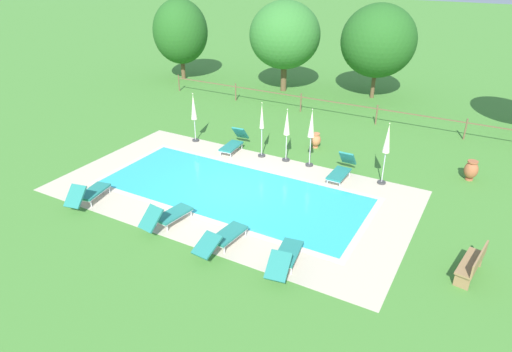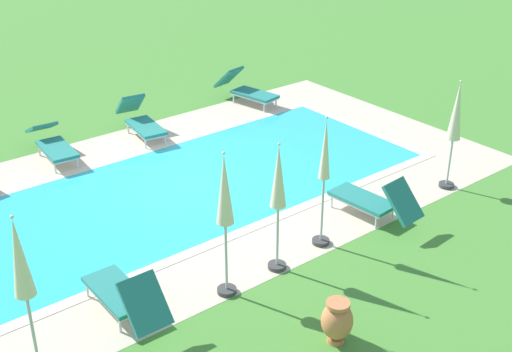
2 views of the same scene
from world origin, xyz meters
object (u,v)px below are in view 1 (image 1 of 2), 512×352
Objects in this scene: sun_lounger_south_mid at (223,237)px; patio_umbrella_closed_row_west at (311,128)px; sun_lounger_north_near_steps at (234,143)px; tree_centre at (378,41)px; patio_umbrella_closed_row_centre at (194,110)px; terracotta_urn_near_fence at (316,140)px; sun_lounger_north_mid at (167,215)px; sun_lounger_north_end at (89,193)px; patio_umbrella_closed_row_east at (387,143)px; sun_lounger_north_far at (285,256)px; sun_lounger_south_near_corner at (341,169)px; tree_east_mid at (180,32)px; tree_west_mid at (285,35)px; patio_umbrella_closed_row_mid_west at (287,126)px; terracotta_urn_by_tree at (471,170)px; patio_umbrella_closed_row_mid_east at (262,123)px; wooden_bench_lawn_side at (473,263)px.

sun_lounger_south_mid is 6.85m from patio_umbrella_closed_row_west.
tree_centre is at bearing 74.68° from sun_lounger_north_near_steps.
terracotta_urn_near_fence is (5.32, 2.07, -1.18)m from patio_umbrella_closed_row_centre.
sun_lounger_north_mid and sun_lounger_north_end have the same top height.
sun_lounger_south_mid is at bearing -60.84° from sun_lounger_north_near_steps.
sun_lounger_north_mid is 2.26m from sun_lounger_south_mid.
sun_lounger_north_mid is at bearing -129.67° from patio_umbrella_closed_row_east.
patio_umbrella_closed_row_west is at bearing 107.58° from sun_lounger_north_far.
patio_umbrella_closed_row_centre is (-7.43, 0.37, 1.17)m from sun_lounger_south_near_corner.
patio_umbrella_closed_row_centre is at bearing -49.78° from tree_east_mid.
tree_west_mid is at bearing 132.78° from patio_umbrella_closed_row_east.
sun_lounger_north_mid is at bearing -60.88° from patio_umbrella_closed_row_centre.
patio_umbrella_closed_row_east is (4.21, -0.09, 0.14)m from patio_umbrella_closed_row_mid_west.
patio_umbrella_closed_row_mid_west is (-1.10, 6.69, 1.23)m from sun_lounger_south_mid.
sun_lounger_north_end is 0.95× the size of sun_lounger_south_mid.
sun_lounger_north_mid is 4.36m from sun_lounger_north_far.
terracotta_urn_by_tree is (4.51, 2.38, 0.05)m from sun_lounger_south_near_corner.
patio_umbrella_closed_row_east reaches higher than sun_lounger_south_near_corner.
terracotta_urn_near_fence is at bearing 150.42° from patio_umbrella_closed_row_east.
patio_umbrella_closed_row_mid_east is (0.02, 6.44, 1.18)m from sun_lounger_north_mid.
sun_lounger_north_mid is at bearing -134.45° from terracotta_urn_by_tree.
patio_umbrella_closed_row_east is 5.88m from wooden_bench_lawn_side.
patio_umbrella_closed_row_east reaches higher than sun_lounger_north_end.
terracotta_urn_by_tree is (6.62, -0.06, 0.06)m from terracotta_urn_near_fence.
sun_lounger_south_near_corner is (-0.54, 6.19, 0.02)m from sun_lounger_north_far.
terracotta_urn_by_tree reaches higher than sun_lounger_north_far.
sun_lounger_north_mid reaches higher than wooden_bench_lawn_side.
sun_lounger_south_mid is 3.00× the size of terracotta_urn_near_fence.
sun_lounger_south_mid is 0.39× the size of tree_east_mid.
terracotta_urn_by_tree reaches higher than sun_lounger_south_mid.
sun_lounger_north_far is 1.11× the size of sun_lounger_south_near_corner.
patio_umbrella_closed_row_mid_west is at bearing 115.76° from sun_lounger_north_far.
sun_lounger_north_near_steps is at bearing -176.71° from patio_umbrella_closed_row_mid_west.
tree_centre reaches higher than terracotta_urn_near_fence.
tree_west_mid is at bearing 91.13° from patio_umbrella_closed_row_centre.
sun_lounger_south_near_corner is 0.80× the size of patio_umbrella_closed_row_mid_west.
sun_lounger_north_far is at bearing -72.42° from patio_umbrella_closed_row_west.
tree_west_mid reaches higher than sun_lounger_south_near_corner.
tree_centre reaches higher than patio_umbrella_closed_row_mid_west.
sun_lounger_south_near_corner is 0.75× the size of patio_umbrella_closed_row_east.
tree_east_mid is (-15.12, 9.47, 2.86)m from sun_lounger_south_near_corner.
sun_lounger_north_far is at bearing -98.75° from patio_umbrella_closed_row_east.
terracotta_urn_by_tree is (2.96, 2.02, -1.28)m from patio_umbrella_closed_row_east.
terracotta_urn_near_fence is at bearing -54.87° from tree_west_mid.
sun_lounger_south_mid is (-2.11, -0.05, -0.02)m from sun_lounger_north_far.
patio_umbrella_closed_row_centre reaches higher than sun_lounger_north_near_steps.
terracotta_urn_by_tree is at bearing 96.52° from wooden_bench_lawn_side.
wooden_bench_lawn_side is at bearing -64.73° from tree_centre.
patio_umbrella_closed_row_mid_west is 0.42× the size of tree_west_mid.
sun_lounger_south_near_corner is 0.34× the size of tree_west_mid.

